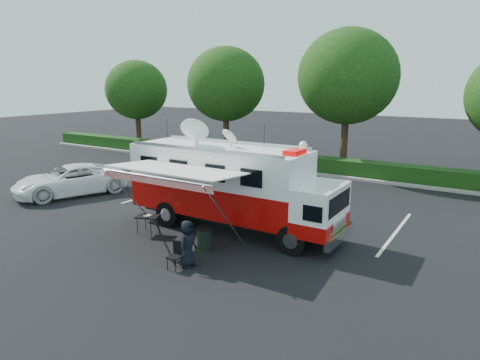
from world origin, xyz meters
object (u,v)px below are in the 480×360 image
object	(u,v)px
white_suv	(72,194)
command_truck	(231,186)
trash_bin	(204,239)
folding_table	(148,217)

from	to	relation	value
white_suv	command_truck	bearing A→B (deg)	22.29
white_suv	trash_bin	distance (m)	10.49
folding_table	trash_bin	size ratio (longest dim) A/B	1.26
command_truck	folding_table	distance (m)	3.40
trash_bin	white_suv	bearing A→B (deg)	167.16
white_suv	trash_bin	xyz separation A→B (m)	(10.22, -2.33, 0.40)
command_truck	white_suv	bearing A→B (deg)	179.69
folding_table	trash_bin	distance (m)	2.79
folding_table	white_suv	bearing A→B (deg)	163.75
white_suv	folding_table	distance (m)	7.78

